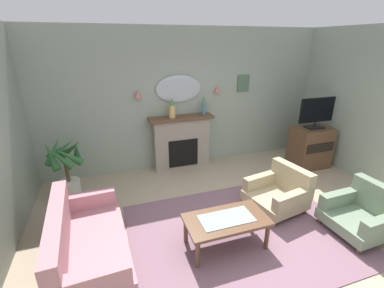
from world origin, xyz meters
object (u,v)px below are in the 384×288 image
(armchair_by_coffee_table, at_px, (364,213))
(tv_flatscreen, at_px, (317,112))
(wall_mirror, at_px, (179,89))
(fireplace, at_px, (182,143))
(mantel_vase_centre, at_px, (172,109))
(framed_picture, at_px, (243,83))
(floral_couch, at_px, (82,240))
(tv_cabinet, at_px, (310,147))
(armchair_in_corner, at_px, (280,191))
(potted_plant_corner_palm, at_px, (66,167))
(wall_sconce_left, at_px, (138,94))
(mantel_vase_right, at_px, (204,105))
(coffee_table, at_px, (226,222))
(wall_sconce_right, at_px, (217,89))

(armchair_by_coffee_table, bearing_deg, tv_flatscreen, 68.05)
(wall_mirror, bearing_deg, fireplace, -90.00)
(mantel_vase_centre, relative_size, framed_picture, 1.13)
(floral_couch, height_order, tv_cabinet, tv_cabinet)
(mantel_vase_centre, relative_size, armchair_in_corner, 0.43)
(fireplace, relative_size, floral_couch, 0.78)
(potted_plant_corner_palm, bearing_deg, wall_sconce_left, 23.74)
(mantel_vase_right, relative_size, tv_flatscreen, 0.48)
(wall_mirror, bearing_deg, framed_picture, 0.38)
(fireplace, height_order, coffee_table, fireplace)
(mantel_vase_centre, distance_m, armchair_by_coffee_table, 3.70)
(mantel_vase_centre, bearing_deg, wall_sconce_left, 169.54)
(wall_mirror, relative_size, armchair_by_coffee_table, 1.14)
(wall_mirror, distance_m, armchair_by_coffee_table, 3.85)
(floral_couch, relative_size, tv_flatscreen, 2.09)
(framed_picture, bearing_deg, armchair_by_coffee_table, -82.97)
(mantel_vase_right, distance_m, floral_couch, 3.46)
(armchair_in_corner, bearing_deg, mantel_vase_centre, 122.88)
(armchair_by_coffee_table, bearing_deg, potted_plant_corner_palm, 149.95)
(wall_sconce_right, relative_size, tv_flatscreen, 0.17)
(mantel_vase_right, distance_m, coffee_table, 2.79)
(wall_mirror, xyz_separation_m, armchair_in_corner, (1.09, -2.16, -1.40))
(framed_picture, relative_size, floral_couch, 0.21)
(wall_sconce_left, relative_size, armchair_by_coffee_table, 0.17)
(mantel_vase_right, bearing_deg, wall_sconce_left, 174.92)
(wall_mirror, bearing_deg, armchair_in_corner, -63.29)
(tv_flatscreen, bearing_deg, coffee_table, -149.57)
(armchair_by_coffee_table, bearing_deg, tv_cabinet, 68.26)
(mantel_vase_right, height_order, coffee_table, mantel_vase_right)
(wall_mirror, height_order, floral_couch, wall_mirror)
(wall_sconce_left, relative_size, potted_plant_corner_palm, 0.13)
(mantel_vase_centre, bearing_deg, framed_picture, 6.04)
(wall_sconce_right, xyz_separation_m, tv_cabinet, (1.85, -0.96, -1.21))
(floral_couch, bearing_deg, wall_mirror, 50.38)
(wall_sconce_left, bearing_deg, tv_flatscreen, -15.40)
(wall_mirror, xyz_separation_m, wall_sconce_left, (-0.85, -0.05, -0.05))
(mantel_vase_right, height_order, tv_cabinet, mantel_vase_right)
(wall_sconce_left, relative_size, tv_cabinet, 0.16)
(mantel_vase_right, xyz_separation_m, tv_cabinet, (2.20, -0.84, -0.92))
(mantel_vase_centre, distance_m, potted_plant_corner_palm, 2.24)
(potted_plant_corner_palm, bearing_deg, fireplace, 13.13)
(coffee_table, bearing_deg, armchair_by_coffee_table, -10.06)
(floral_couch, xyz_separation_m, armchair_by_coffee_table, (3.84, -0.69, -0.01))
(mantel_vase_centre, relative_size, tv_flatscreen, 0.49)
(coffee_table, height_order, tv_flatscreen, tv_flatscreen)
(wall_mirror, relative_size, floral_couch, 0.55)
(wall_sconce_right, distance_m, armchair_by_coffee_table, 3.45)
(tv_flatscreen, bearing_deg, mantel_vase_centre, 163.52)
(wall_mirror, bearing_deg, coffee_table, -93.13)
(wall_mirror, bearing_deg, mantel_vase_centre, -139.64)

